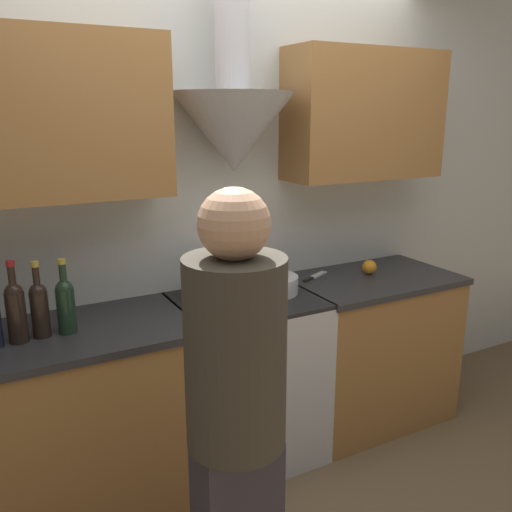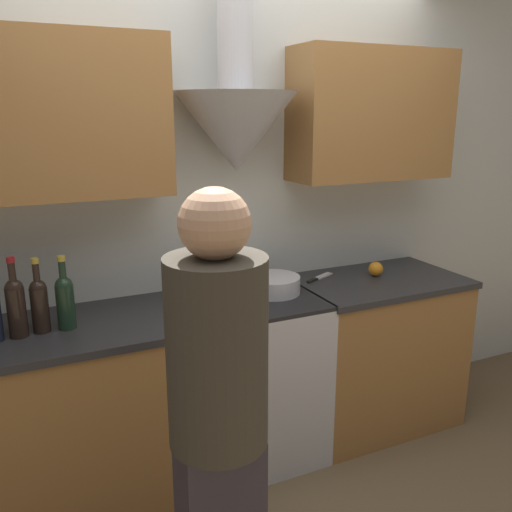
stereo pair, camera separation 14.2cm
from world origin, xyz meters
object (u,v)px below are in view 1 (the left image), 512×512
Objects in this scene: wine_bottle_5 at (39,307)px; mixing_bowl at (271,284)px; stove_range at (247,378)px; stock_pot at (214,285)px; wine_bottle_6 at (66,303)px; person_foreground_left at (236,413)px; orange_fruit at (369,267)px; wine_bottle_4 at (16,309)px.

mixing_bowl is (1.14, 0.04, -0.09)m from wine_bottle_5.
stock_pot is at bearing 165.42° from stove_range.
wine_bottle_6 is 0.20× the size of person_foreground_left.
orange_fruit reaches higher than stove_range.
stock_pot is 0.99m from orange_fruit.
stock_pot reaches higher than stove_range.
wine_bottle_4 is 0.92m from stock_pot.
orange_fruit is at bearing 2.12° from wine_bottle_4.
person_foreground_left reaches higher than stock_pot.
wine_bottle_6 is (0.20, 0.01, -0.01)m from wine_bottle_4.
person_foreground_left reaches higher than wine_bottle_6.
orange_fruit is (1.91, 0.07, -0.10)m from wine_bottle_4.
mixing_bowl is (0.16, 0.03, 0.49)m from stove_range.
wine_bottle_5 is 3.95× the size of orange_fruit.
wine_bottle_6 is at bearing -177.53° from mixing_bowl.
wine_bottle_4 is 1.91m from orange_fruit.
wine_bottle_4 is at bearing 120.58° from person_foreground_left.
person_foreground_left is at bearing -143.83° from orange_fruit.
person_foreground_left is (0.55, -0.93, -0.14)m from wine_bottle_4.
stock_pot is 3.01× the size of orange_fruit.
wine_bottle_4 is 0.22× the size of person_foreground_left.
mixing_bowl is 1.20m from person_foreground_left.
wine_bottle_5 is 1.17× the size of mixing_bowl.
stove_range is 2.72× the size of wine_bottle_6.
wine_bottle_6 is (-0.88, -0.02, 0.58)m from stove_range.
stock_pot is at bearing 3.61° from wine_bottle_5.
mixing_bowl is (1.23, 0.05, -0.10)m from wine_bottle_4.
wine_bottle_4 is 4.18× the size of orange_fruit.
mixing_bowl is at bearing 9.25° from stove_range.
wine_bottle_5 reaches higher than mixing_bowl.
wine_bottle_6 reaches higher than mixing_bowl.
person_foreground_left is at bearing -59.42° from wine_bottle_4.
stove_range is at bearing -170.75° from mixing_bowl.
stove_range is 3.56× the size of stock_pot.
stock_pot is 0.89× the size of mixing_bowl.
wine_bottle_4 is at bearing -175.74° from stock_pot.
wine_bottle_5 is at bearing -178.29° from orange_fruit.
mixing_bowl reaches higher than orange_fruit.
person_foreground_left reaches higher than stove_range.
wine_bottle_4 reaches higher than wine_bottle_5.
mixing_bowl is (0.32, -0.02, -0.04)m from stock_pot.
wine_bottle_6 reaches higher than stove_range.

